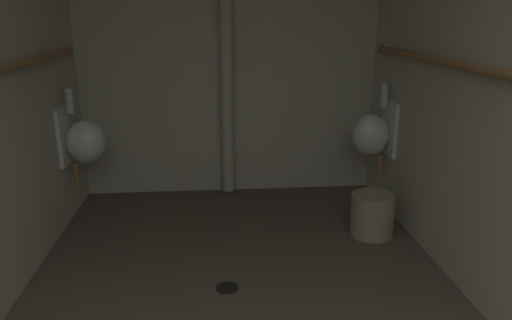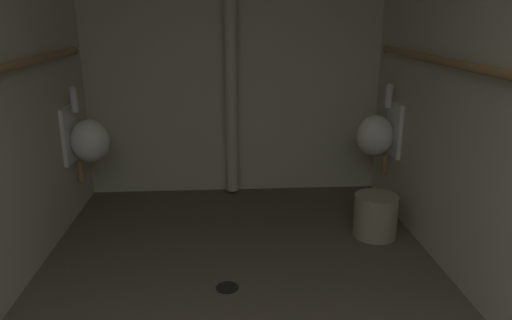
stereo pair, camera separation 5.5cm
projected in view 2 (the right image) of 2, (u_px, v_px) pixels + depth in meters
The scene contains 6 objects.
wall_back at pixel (233, 46), 4.22m from camera, with size 2.74×0.06×2.64m, color beige.
urinal_left_mid at pixel (87, 139), 3.78m from camera, with size 0.32×0.30×0.76m.
urinal_right_mid at pixel (378, 134), 3.95m from camera, with size 0.32×0.30×0.76m.
standpipe_back_wall at pixel (231, 47), 4.11m from camera, with size 0.11×0.11×2.59m, color beige.
floor_drain at pixel (227, 287), 2.92m from camera, with size 0.14×0.14×0.01m, color black.
waste_bin at pixel (375, 216), 3.57m from camera, with size 0.32×0.32×0.32m, color #9E937A.
Camera 2 is at (-0.08, 0.12, 1.59)m, focal length 33.92 mm.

